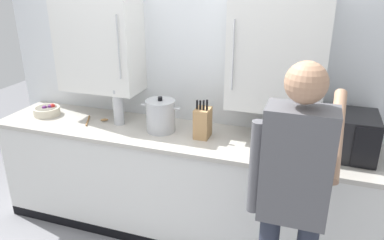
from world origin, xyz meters
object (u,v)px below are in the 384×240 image
at_px(stock_pot, 161,116).
at_px(knife_block, 203,123).
at_px(person_figure, 293,194).
at_px(thermos_flask, 118,106).
at_px(fruit_bowl, 47,110).
at_px(wooden_spoon, 96,120).
at_px(microwave_oven, 327,133).

xyz_separation_m(stock_pot, knife_block, (0.35, -0.00, -0.01)).
bearing_deg(person_figure, thermos_flask, 150.99).
relative_size(fruit_bowl, knife_block, 0.73).
height_order(stock_pot, thermos_flask, thermos_flask).
bearing_deg(knife_block, fruit_bowl, 179.81).
bearing_deg(person_figure, wooden_spoon, 154.53).
xyz_separation_m(wooden_spoon, thermos_flask, (0.21, 0.01, 0.14)).
distance_m(wooden_spoon, stock_pot, 0.61).
xyz_separation_m(stock_pot, fruit_bowl, (-1.10, 0.00, -0.09)).
distance_m(microwave_oven, person_figure, 0.83).
bearing_deg(fruit_bowl, knife_block, -0.19).
distance_m(microwave_oven, thermos_flask, 1.63).
bearing_deg(fruit_bowl, stock_pot, -0.01).
xyz_separation_m(microwave_oven, wooden_spoon, (-1.85, -0.01, -0.14)).
height_order(stock_pot, fruit_bowl, stock_pot).
bearing_deg(thermos_flask, person_figure, -29.01).
bearing_deg(knife_block, stock_pot, 179.23).
distance_m(knife_block, person_figure, 1.08).
bearing_deg(wooden_spoon, microwave_oven, 0.44).
bearing_deg(knife_block, thermos_flask, 177.96).
height_order(fruit_bowl, thermos_flask, thermos_flask).
relative_size(stock_pot, knife_block, 1.05).
relative_size(thermos_flask, person_figure, 0.18).
distance_m(wooden_spoon, knife_block, 0.96).
relative_size(wooden_spoon, knife_block, 0.69).
bearing_deg(thermos_flask, microwave_oven, 0.03).
distance_m(thermos_flask, person_figure, 1.69).
distance_m(wooden_spoon, fruit_bowl, 0.50).
bearing_deg(stock_pot, wooden_spoon, 179.22).
distance_m(fruit_bowl, knife_block, 1.45).
xyz_separation_m(microwave_oven, person_figure, (-0.16, -0.82, -0.03)).
height_order(thermos_flask, person_figure, person_figure).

